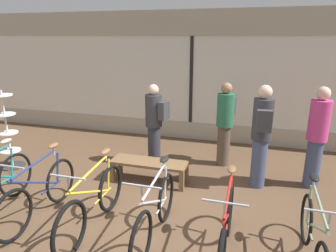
{
  "coord_description": "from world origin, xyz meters",
  "views": [
    {
      "loc": [
        1.5,
        -3.59,
        2.59
      ],
      "look_at": [
        0.0,
        1.65,
        0.95
      ],
      "focal_mm": 32.0,
      "sensor_mm": 36.0,
      "label": 1
    }
  ],
  "objects_px": {
    "bicycle_center_left": "(93,204)",
    "customer_mid_floor": "(317,136)",
    "display_bench": "(149,165)",
    "customer_near_rack": "(155,122)",
    "bicycle_far_right": "(313,238)",
    "bicycle_center_right": "(155,213)",
    "customer_near_bench": "(225,122)",
    "bicycle_right": "(226,230)",
    "customer_by_window": "(261,134)",
    "bicycle_left": "(40,193)",
    "accessory_rack": "(8,136)"
  },
  "relations": [
    {
      "from": "display_bench",
      "to": "customer_near_rack",
      "type": "distance_m",
      "value": 1.01
    },
    {
      "from": "bicycle_center_left",
      "to": "customer_mid_floor",
      "type": "xyz_separation_m",
      "value": [
        3.1,
        2.18,
        0.56
      ]
    },
    {
      "from": "bicycle_left",
      "to": "display_bench",
      "type": "height_order",
      "value": "bicycle_left"
    },
    {
      "from": "bicycle_far_right",
      "to": "customer_near_rack",
      "type": "distance_m",
      "value": 3.58
    },
    {
      "from": "bicycle_left",
      "to": "bicycle_center_right",
      "type": "relative_size",
      "value": 1.01
    },
    {
      "from": "bicycle_far_right",
      "to": "customer_by_window",
      "type": "height_order",
      "value": "customer_by_window"
    },
    {
      "from": "bicycle_right",
      "to": "customer_near_bench",
      "type": "xyz_separation_m",
      "value": [
        -0.32,
        2.81,
        0.54
      ]
    },
    {
      "from": "display_bench",
      "to": "customer_mid_floor",
      "type": "relative_size",
      "value": 0.78
    },
    {
      "from": "bicycle_left",
      "to": "customer_near_bench",
      "type": "xyz_separation_m",
      "value": [
        2.38,
        2.69,
        0.54
      ]
    },
    {
      "from": "display_bench",
      "to": "customer_mid_floor",
      "type": "distance_m",
      "value": 2.97
    },
    {
      "from": "bicycle_left",
      "to": "display_bench",
      "type": "bearing_deg",
      "value": 52.63
    },
    {
      "from": "customer_near_rack",
      "to": "bicycle_left",
      "type": "bearing_deg",
      "value": -113.25
    },
    {
      "from": "bicycle_center_left",
      "to": "customer_near_bench",
      "type": "distance_m",
      "value": 3.16
    },
    {
      "from": "bicycle_right",
      "to": "accessory_rack",
      "type": "height_order",
      "value": "accessory_rack"
    },
    {
      "from": "accessory_rack",
      "to": "customer_mid_floor",
      "type": "relative_size",
      "value": 0.88
    },
    {
      "from": "bicycle_center_right",
      "to": "customer_near_bench",
      "type": "height_order",
      "value": "customer_near_bench"
    },
    {
      "from": "bicycle_left",
      "to": "customer_mid_floor",
      "type": "height_order",
      "value": "customer_mid_floor"
    },
    {
      "from": "customer_near_rack",
      "to": "bicycle_center_right",
      "type": "bearing_deg",
      "value": -71.49
    },
    {
      "from": "bicycle_left",
      "to": "customer_near_rack",
      "type": "xyz_separation_m",
      "value": [
        1.0,
        2.33,
        0.52
      ]
    },
    {
      "from": "bicycle_right",
      "to": "display_bench",
      "type": "xyz_separation_m",
      "value": [
        -1.55,
        1.63,
        -0.06
      ]
    },
    {
      "from": "customer_near_rack",
      "to": "customer_by_window",
      "type": "bearing_deg",
      "value": -12.28
    },
    {
      "from": "display_bench",
      "to": "customer_near_bench",
      "type": "relative_size",
      "value": 0.81
    },
    {
      "from": "bicycle_center_right",
      "to": "bicycle_center_left",
      "type": "bearing_deg",
      "value": -178.91
    },
    {
      "from": "bicycle_center_left",
      "to": "customer_mid_floor",
      "type": "height_order",
      "value": "customer_mid_floor"
    },
    {
      "from": "bicycle_left",
      "to": "customer_mid_floor",
      "type": "distance_m",
      "value": 4.56
    },
    {
      "from": "customer_near_rack",
      "to": "bicycle_center_left",
      "type": "bearing_deg",
      "value": -92.53
    },
    {
      "from": "bicycle_center_left",
      "to": "display_bench",
      "type": "height_order",
      "value": "bicycle_center_left"
    },
    {
      "from": "customer_by_window",
      "to": "display_bench",
      "type": "bearing_deg",
      "value": -169.29
    },
    {
      "from": "bicycle_left",
      "to": "customer_near_rack",
      "type": "relative_size",
      "value": 1.03
    },
    {
      "from": "display_bench",
      "to": "customer_near_rack",
      "type": "xyz_separation_m",
      "value": [
        -0.15,
        0.82,
        0.57
      ]
    },
    {
      "from": "bicycle_center_left",
      "to": "customer_mid_floor",
      "type": "relative_size",
      "value": 0.99
    },
    {
      "from": "accessory_rack",
      "to": "display_bench",
      "type": "bearing_deg",
      "value": 2.94
    },
    {
      "from": "customer_near_bench",
      "to": "customer_near_rack",
      "type": "bearing_deg",
      "value": -165.3
    },
    {
      "from": "bicycle_right",
      "to": "bicycle_far_right",
      "type": "bearing_deg",
      "value": 7.51
    },
    {
      "from": "bicycle_left",
      "to": "accessory_rack",
      "type": "relative_size",
      "value": 1.09
    },
    {
      "from": "bicycle_far_right",
      "to": "bicycle_right",
      "type": "bearing_deg",
      "value": -172.49
    },
    {
      "from": "bicycle_center_right",
      "to": "bicycle_right",
      "type": "relative_size",
      "value": 0.98
    },
    {
      "from": "bicycle_center_right",
      "to": "accessory_rack",
      "type": "xyz_separation_m",
      "value": [
        -3.58,
        1.39,
        0.27
      ]
    },
    {
      "from": "bicycle_left",
      "to": "customer_near_bench",
      "type": "height_order",
      "value": "customer_near_bench"
    },
    {
      "from": "bicycle_left",
      "to": "display_bench",
      "type": "distance_m",
      "value": 1.9
    },
    {
      "from": "display_bench",
      "to": "customer_near_bench",
      "type": "distance_m",
      "value": 1.81
    },
    {
      "from": "bicycle_far_right",
      "to": "customer_near_rack",
      "type": "bearing_deg",
      "value": 139.1
    },
    {
      "from": "bicycle_right",
      "to": "customer_near_rack",
      "type": "bearing_deg",
      "value": 124.84
    },
    {
      "from": "customer_near_rack",
      "to": "display_bench",
      "type": "bearing_deg",
      "value": -79.28
    },
    {
      "from": "bicycle_center_left",
      "to": "display_bench",
      "type": "bearing_deg",
      "value": 80.53
    },
    {
      "from": "bicycle_center_right",
      "to": "customer_near_bench",
      "type": "relative_size",
      "value": 0.99
    },
    {
      "from": "bicycle_center_left",
      "to": "bicycle_left",
      "type": "bearing_deg",
      "value": 177.2
    },
    {
      "from": "bicycle_far_right",
      "to": "accessory_rack",
      "type": "bearing_deg",
      "value": 166.12
    },
    {
      "from": "bicycle_left",
      "to": "bicycle_center_right",
      "type": "height_order",
      "value": "bicycle_left"
    },
    {
      "from": "bicycle_left",
      "to": "accessory_rack",
      "type": "distance_m",
      "value": 2.26
    }
  ]
}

